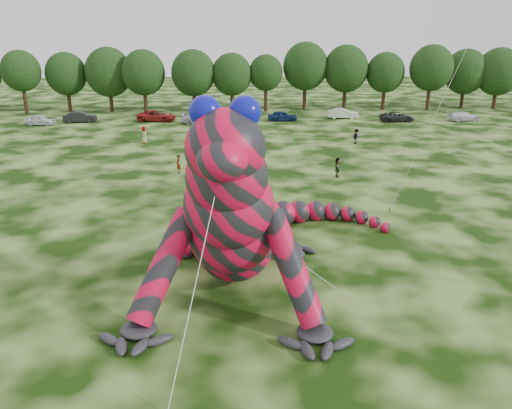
{
  "coord_description": "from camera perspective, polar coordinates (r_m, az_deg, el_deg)",
  "views": [
    {
      "loc": [
        -5.43,
        -21.82,
        12.07
      ],
      "look_at": [
        -3.99,
        1.23,
        4.0
      ],
      "focal_mm": 35.0,
      "sensor_mm": 36.0,
      "label": 1
    }
  ],
  "objects": [
    {
      "name": "car_0",
      "position": [
        74.02,
        -23.45,
        8.84
      ],
      "size": [
        4.14,
        2.08,
        1.35
      ],
      "primitive_type": "imported",
      "rotation": [
        0.0,
        0.0,
        1.45
      ],
      "color": "silver",
      "rests_on": "ground"
    },
    {
      "name": "car_2",
      "position": [
        72.42,
        -11.28,
        9.91
      ],
      "size": [
        5.75,
        3.36,
        1.5
      ],
      "primitive_type": "imported",
      "rotation": [
        0.0,
        0.0,
        1.4
      ],
      "color": "maroon",
      "rests_on": "ground"
    },
    {
      "name": "spectator_4",
      "position": [
        58.18,
        -12.65,
        7.77
      ],
      "size": [
        0.63,
        0.94,
        1.88
      ],
      "primitive_type": "imported",
      "rotation": [
        0.0,
        0.0,
        1.53
      ],
      "color": "gray",
      "rests_on": "ground"
    },
    {
      "name": "tree_4",
      "position": [
        84.43,
        -20.79,
        12.93
      ],
      "size": [
        6.22,
        5.6,
        9.06
      ],
      "primitive_type": null,
      "color": "black",
      "rests_on": "ground"
    },
    {
      "name": "tree_10",
      "position": [
        81.7,
        5.63,
        14.39
      ],
      "size": [
        7.09,
        6.38,
        10.5
      ],
      "primitive_type": null,
      "color": "black",
      "rests_on": "ground"
    },
    {
      "name": "car_5",
      "position": [
        74.5,
        9.89,
        10.22
      ],
      "size": [
        4.51,
        1.86,
        1.45
      ],
      "primitive_type": "imported",
      "rotation": [
        0.0,
        0.0,
        1.5
      ],
      "color": "silver",
      "rests_on": "ground"
    },
    {
      "name": "car_3",
      "position": [
        69.56,
        -6.47,
        9.76
      ],
      "size": [
        5.1,
        2.33,
        1.45
      ],
      "primitive_type": "imported",
      "rotation": [
        0.0,
        0.0,
        1.51
      ],
      "color": "#A9AFB2",
      "rests_on": "ground"
    },
    {
      "name": "car_6",
      "position": [
        73.6,
        15.81,
        9.63
      ],
      "size": [
        4.86,
        2.44,
        1.32
      ],
      "primitive_type": "imported",
      "rotation": [
        0.0,
        0.0,
        1.52
      ],
      "color": "#262628",
      "rests_on": "ground"
    },
    {
      "name": "ground",
      "position": [
        25.52,
        9.27,
        -9.24
      ],
      "size": [
        240.0,
        240.0,
        0.0
      ],
      "primitive_type": "plane",
      "color": "#16330A",
      "rests_on": "ground"
    },
    {
      "name": "car_4",
      "position": [
        71.33,
        3.05,
        10.07
      ],
      "size": [
        4.23,
        1.83,
        1.42
      ],
      "primitive_type": "imported",
      "rotation": [
        0.0,
        0.0,
        1.61
      ],
      "color": "#0F2149",
      "rests_on": "ground"
    },
    {
      "name": "tree_3",
      "position": [
        84.82,
        -25.13,
        12.54
      ],
      "size": [
        5.81,
        5.23,
        9.44
      ],
      "primitive_type": null,
      "color": "black",
      "rests_on": "ground"
    },
    {
      "name": "inflatable_gecko",
      "position": [
        25.1,
        -2.34,
        2.62
      ],
      "size": [
        18.32,
        21.08,
        9.77
      ],
      "primitive_type": null,
      "rotation": [
        0.0,
        0.0,
        -0.1
      ],
      "color": "red",
      "rests_on": "ground"
    },
    {
      "name": "tree_11",
      "position": [
        82.59,
        10.19,
        14.09
      ],
      "size": [
        7.01,
        6.31,
        10.07
      ],
      "primitive_type": null,
      "color": "black",
      "rests_on": "ground"
    },
    {
      "name": "car_7",
      "position": [
        77.07,
        22.63,
        9.3
      ],
      "size": [
        4.79,
        2.53,
        1.32
      ],
      "primitive_type": "imported",
      "rotation": [
        0.0,
        0.0,
        1.73
      ],
      "color": "silver",
      "rests_on": "ground"
    },
    {
      "name": "car_1",
      "position": [
        74.28,
        -19.48,
        9.41
      ],
      "size": [
        4.65,
        2.12,
        1.48
      ],
      "primitive_type": "imported",
      "rotation": [
        0.0,
        0.0,
        1.7
      ],
      "color": "black",
      "rests_on": "ground"
    },
    {
      "name": "tree_8",
      "position": [
        79.18,
        -2.77,
        13.73
      ],
      "size": [
        6.14,
        5.53,
        8.94
      ],
      "primitive_type": null,
      "color": "black",
      "rests_on": "ground"
    },
    {
      "name": "tree_9",
      "position": [
        79.81,
        1.13,
        13.7
      ],
      "size": [
        5.27,
        4.74,
        8.68
      ],
      "primitive_type": null,
      "color": "black",
      "rests_on": "ground"
    },
    {
      "name": "tree_6",
      "position": [
        79.77,
        -12.67,
        13.55
      ],
      "size": [
        6.52,
        5.86,
        9.49
      ],
      "primitive_type": null,
      "color": "black",
      "rests_on": "ground"
    },
    {
      "name": "tree_12",
      "position": [
        83.87,
        14.49,
        13.49
      ],
      "size": [
        5.99,
        5.39,
        8.97
      ],
      "primitive_type": null,
      "color": "black",
      "rests_on": "ground"
    },
    {
      "name": "spectator_5",
      "position": [
        43.93,
        9.33,
        4.21
      ],
      "size": [
        0.85,
        1.66,
        1.71
      ],
      "primitive_type": "imported",
      "rotation": [
        0.0,
        0.0,
        1.34
      ],
      "color": "gray",
      "rests_on": "ground"
    },
    {
      "name": "tree_15",
      "position": [
        91.19,
        25.9,
        12.84
      ],
      "size": [
        7.17,
        6.45,
        9.63
      ],
      "primitive_type": null,
      "color": "black",
      "rests_on": "ground"
    },
    {
      "name": "spectator_0",
      "position": [
        45.0,
        -8.87,
        4.57
      ],
      "size": [
        0.5,
        0.67,
        1.67
      ],
      "primitive_type": "imported",
      "rotation": [
        0.0,
        0.0,
        4.88
      ],
      "color": "gray",
      "rests_on": "ground"
    },
    {
      "name": "tree_7",
      "position": [
        79.1,
        -7.15,
        13.8
      ],
      "size": [
        6.68,
        6.01,
        9.48
      ],
      "primitive_type": null,
      "color": "black",
      "rests_on": "ground"
    },
    {
      "name": "spectator_2",
      "position": [
        57.66,
        11.38,
        7.64
      ],
      "size": [
        1.19,
        1.17,
        1.64
      ],
      "primitive_type": "imported",
      "rotation": [
        0.0,
        0.0,
        0.77
      ],
      "color": "gray",
      "rests_on": "ground"
    },
    {
      "name": "tree_13",
      "position": [
        85.69,
        19.32,
        13.53
      ],
      "size": [
        6.83,
        6.15,
        10.13
      ],
      "primitive_type": null,
      "color": "black",
      "rests_on": "ground"
    },
    {
      "name": "tree_14",
      "position": [
        89.74,
        22.73,
        13.12
      ],
      "size": [
        6.82,
        6.14,
        9.4
      ],
      "primitive_type": null,
      "color": "black",
      "rests_on": "ground"
    },
    {
      "name": "spectator_1",
      "position": [
        44.32,
        -1.76,
        4.69
      ],
      "size": [
        1.12,
        1.04,
        1.86
      ],
      "primitive_type": "imported",
      "rotation": [
        0.0,
        0.0,
        3.62
      ],
      "color": "gray",
      "rests_on": "ground"
    },
    {
      "name": "tree_5",
      "position": [
        82.49,
        -16.43,
        13.52
      ],
      "size": [
        7.16,
        6.44,
        9.8
      ],
      "primitive_type": null,
      "color": "black",
      "rests_on": "ground"
    }
  ]
}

